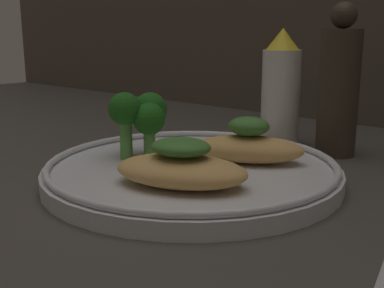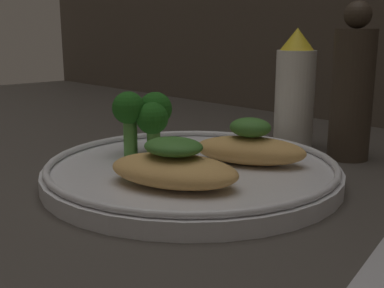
# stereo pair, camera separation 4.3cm
# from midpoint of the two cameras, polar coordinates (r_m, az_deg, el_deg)

# --- Properties ---
(ground_plane) EXTENTS (1.80, 1.80, 0.01)m
(ground_plane) POSITION_cam_midpoint_polar(r_m,az_deg,el_deg) (0.44, 2.80, -5.02)
(ground_plane) COLOR #3D3833
(plate) EXTENTS (0.26, 0.26, 0.02)m
(plate) POSITION_cam_midpoint_polar(r_m,az_deg,el_deg) (0.43, 2.83, -3.15)
(plate) COLOR silver
(plate) RESTS_ON ground_plane
(grilled_meat_front) EXTENTS (0.12, 0.10, 0.04)m
(grilled_meat_front) POSITION_cam_midpoint_polar(r_m,az_deg,el_deg) (0.37, 1.07, -2.80)
(grilled_meat_front) COLOR tan
(grilled_meat_front) RESTS_ON plate
(grilled_meat_middle) EXTENTS (0.11, 0.09, 0.04)m
(grilled_meat_middle) POSITION_cam_midpoint_polar(r_m,az_deg,el_deg) (0.44, 9.63, -0.39)
(grilled_meat_middle) COLOR tan
(grilled_meat_middle) RESTS_ON plate
(broccoli_bunch) EXTENTS (0.05, 0.06, 0.06)m
(broccoli_bunch) POSITION_cam_midpoint_polar(r_m,az_deg,el_deg) (0.46, -3.12, 3.58)
(broccoli_bunch) COLOR #569942
(broccoli_bunch) RESTS_ON plate
(sauce_bottle) EXTENTS (0.04, 0.04, 0.14)m
(sauce_bottle) POSITION_cam_midpoint_polar(r_m,az_deg,el_deg) (0.56, 14.23, 6.04)
(sauce_bottle) COLOR white
(sauce_bottle) RESTS_ON ground_plane
(pepper_grinder) EXTENTS (0.04, 0.04, 0.16)m
(pepper_grinder) POSITION_cam_midpoint_polar(r_m,az_deg,el_deg) (0.53, 20.69, 6.07)
(pepper_grinder) COLOR #382D23
(pepper_grinder) RESTS_ON ground_plane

